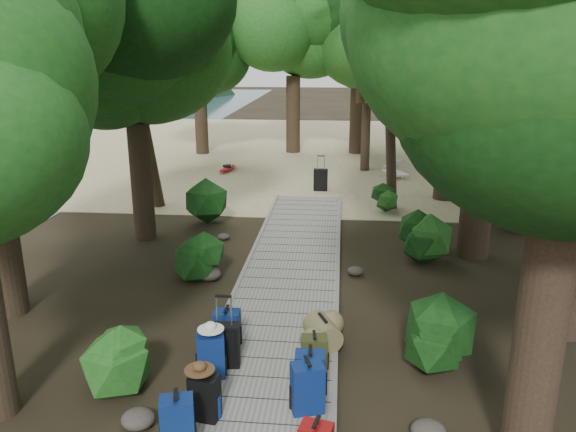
# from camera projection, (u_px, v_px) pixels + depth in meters

# --- Properties ---
(ground) EXTENTS (120.00, 120.00, 0.00)m
(ground) POSITION_uv_depth(u_px,v_px,m) (286.00, 295.00, 10.70)
(ground) COLOR #312818
(ground) RESTS_ON ground
(sand_beach) EXTENTS (40.00, 22.00, 0.02)m
(sand_beach) POSITION_uv_depth(u_px,v_px,m) (320.00, 150.00, 25.96)
(sand_beach) COLOR #CCBC8A
(sand_beach) RESTS_ON ground
(boardwalk) EXTENTS (2.00, 12.00, 0.12)m
(boardwalk) POSITION_uv_depth(u_px,v_px,m) (291.00, 272.00, 11.64)
(boardwalk) COLOR gray
(boardwalk) RESTS_ON ground
(backpack_left_a) EXTENTS (0.43, 0.35, 0.71)m
(backpack_left_a) POSITION_uv_depth(u_px,v_px,m) (177.00, 421.00, 6.34)
(backpack_left_a) COLOR navy
(backpack_left_a) RESTS_ON boardwalk
(backpack_left_b) EXTENTS (0.39, 0.30, 0.65)m
(backpack_left_b) POSITION_uv_depth(u_px,v_px,m) (205.00, 395.00, 6.87)
(backpack_left_b) COLOR black
(backpack_left_b) RESTS_ON boardwalk
(backpack_left_c) EXTENTS (0.43, 0.35, 0.70)m
(backpack_left_c) POSITION_uv_depth(u_px,v_px,m) (211.00, 353.00, 7.75)
(backpack_left_c) COLOR navy
(backpack_left_c) RESTS_ON boardwalk
(backpack_left_d) EXTENTS (0.40, 0.29, 0.61)m
(backpack_left_d) POSITION_uv_depth(u_px,v_px,m) (227.00, 326.00, 8.61)
(backpack_left_d) COLOR navy
(backpack_left_d) RESTS_ON boardwalk
(backpack_right_b) EXTENTS (0.46, 0.38, 0.71)m
(backpack_right_b) POSITION_uv_depth(u_px,v_px,m) (307.00, 385.00, 7.00)
(backpack_right_b) COLOR navy
(backpack_right_b) RESTS_ON boardwalk
(backpack_right_c) EXTENTS (0.40, 0.29, 0.68)m
(backpack_right_c) POSITION_uv_depth(u_px,v_px,m) (310.00, 372.00, 7.32)
(backpack_right_c) COLOR navy
(backpack_right_c) RESTS_ON boardwalk
(backpack_right_d) EXTENTS (0.39, 0.30, 0.56)m
(backpack_right_d) POSITION_uv_depth(u_px,v_px,m) (314.00, 351.00, 7.93)
(backpack_right_d) COLOR #313714
(backpack_right_d) RESTS_ON boardwalk
(duffel_right_khaki) EXTENTS (0.65, 0.77, 0.43)m
(duffel_right_khaki) POSITION_uv_depth(u_px,v_px,m) (322.00, 332.00, 8.61)
(duffel_right_khaki) COLOR olive
(duffel_right_khaki) RESTS_ON boardwalk
(suitcase_on_boardwalk) EXTENTS (0.44, 0.27, 0.65)m
(suitcase_on_boardwalk) POSITION_uv_depth(u_px,v_px,m) (225.00, 345.00, 8.01)
(suitcase_on_boardwalk) COLOR black
(suitcase_on_boardwalk) RESTS_ON boardwalk
(lone_suitcase_on_sand) EXTENTS (0.46, 0.27, 0.71)m
(lone_suitcase_on_sand) POSITION_uv_depth(u_px,v_px,m) (321.00, 180.00, 18.41)
(lone_suitcase_on_sand) COLOR black
(lone_suitcase_on_sand) RESTS_ON sand_beach
(hat_brown) EXTENTS (0.38, 0.38, 0.11)m
(hat_brown) POSITION_uv_depth(u_px,v_px,m) (199.00, 366.00, 6.78)
(hat_brown) COLOR #51351E
(hat_brown) RESTS_ON backpack_left_b
(hat_white) EXTENTS (0.37, 0.37, 0.12)m
(hat_white) POSITION_uv_depth(u_px,v_px,m) (210.00, 325.00, 7.66)
(hat_white) COLOR silver
(hat_white) RESTS_ON backpack_left_c
(kayak) EXTENTS (1.25, 3.04, 0.30)m
(kayak) POSITION_uv_depth(u_px,v_px,m) (228.00, 167.00, 21.37)
(kayak) COLOR #AD0E1A
(kayak) RESTS_ON sand_beach
(sun_lounger) EXTENTS (1.14, 1.78, 0.55)m
(sun_lounger) POSITION_uv_depth(u_px,v_px,m) (395.00, 170.00, 20.35)
(sun_lounger) COLOR silver
(sun_lounger) RESTS_ON sand_beach
(tree_right_a) EXTENTS (4.63, 4.63, 7.72)m
(tree_right_a) POSITION_uv_depth(u_px,v_px,m) (571.00, 119.00, 5.40)
(tree_right_a) COLOR black
(tree_right_a) RESTS_ON ground
(tree_right_c) EXTENTS (5.68, 5.68, 9.83)m
(tree_right_c) POSITION_uv_depth(u_px,v_px,m) (494.00, 28.00, 11.31)
(tree_right_c) COLOR black
(tree_right_c) RESTS_ON ground
(tree_right_e) EXTENTS (5.41, 5.41, 9.74)m
(tree_right_e) POSITION_uv_depth(u_px,v_px,m) (457.00, 35.00, 16.12)
(tree_right_e) COLOR black
(tree_right_e) RESTS_ON ground
(tree_right_f) EXTENTS (5.79, 5.79, 10.35)m
(tree_right_f) POSITION_uv_depth(u_px,v_px,m) (522.00, 27.00, 17.87)
(tree_right_f) COLOR black
(tree_right_f) RESTS_ON ground
(tree_left_c) EXTENTS (4.29, 4.29, 7.46)m
(tree_left_c) POSITION_uv_depth(u_px,v_px,m) (134.00, 84.00, 12.89)
(tree_left_c) COLOR black
(tree_left_c) RESTS_ON ground
(tree_back_a) EXTENTS (5.13, 5.13, 8.88)m
(tree_back_a) POSITION_uv_depth(u_px,v_px,m) (293.00, 50.00, 24.12)
(tree_back_a) COLOR black
(tree_back_a) RESTS_ON ground
(tree_back_b) EXTENTS (5.26, 5.26, 9.39)m
(tree_back_b) POSITION_uv_depth(u_px,v_px,m) (360.00, 44.00, 23.87)
(tree_back_b) COLOR black
(tree_back_b) RESTS_ON ground
(tree_back_c) EXTENTS (4.45, 4.45, 8.01)m
(tree_back_c) POSITION_uv_depth(u_px,v_px,m) (434.00, 61.00, 24.01)
(tree_back_c) COLOR black
(tree_back_c) RESTS_ON ground
(tree_back_d) EXTENTS (4.84, 4.84, 8.07)m
(tree_back_d) POSITION_uv_depth(u_px,v_px,m) (199.00, 60.00, 23.93)
(tree_back_d) COLOR black
(tree_back_d) RESTS_ON ground
(palm_right_a) EXTENTS (3.97, 3.97, 6.77)m
(palm_right_a) POSITION_uv_depth(u_px,v_px,m) (402.00, 90.00, 15.71)
(palm_right_a) COLOR #194613
(palm_right_a) RESTS_ON ground
(palm_right_b) EXTENTS (4.53, 4.53, 8.75)m
(palm_right_b) POSITION_uv_depth(u_px,v_px,m) (465.00, 53.00, 19.93)
(palm_right_b) COLOR #194613
(palm_right_b) RESTS_ON ground
(palm_right_c) EXTENTS (4.75, 4.75, 7.56)m
(palm_right_c) POSITION_uv_depth(u_px,v_px,m) (375.00, 69.00, 20.73)
(palm_right_c) COLOR #194613
(palm_right_c) RESTS_ON ground
(palm_left_a) EXTENTS (4.85, 4.85, 7.72)m
(palm_left_a) POSITION_uv_depth(u_px,v_px,m) (140.00, 73.00, 15.59)
(palm_left_a) COLOR #194613
(palm_left_a) RESTS_ON ground
(rock_left_a) EXTENTS (0.42, 0.38, 0.23)m
(rock_left_a) POSITION_uv_depth(u_px,v_px,m) (138.00, 419.00, 6.93)
(rock_left_a) COLOR #4C473F
(rock_left_a) RESTS_ON ground
(rock_left_b) EXTENTS (0.38, 0.34, 0.21)m
(rock_left_b) POSITION_uv_depth(u_px,v_px,m) (114.00, 338.00, 8.89)
(rock_left_b) COLOR #4C473F
(rock_left_b) RESTS_ON ground
(rock_left_c) EXTENTS (0.51, 0.46, 0.28)m
(rock_left_c) POSITION_uv_depth(u_px,v_px,m) (209.00, 274.00, 11.34)
(rock_left_c) COLOR #4C473F
(rock_left_c) RESTS_ON ground
(rock_left_d) EXTENTS (0.29, 0.26, 0.16)m
(rock_left_d) POSITION_uv_depth(u_px,v_px,m) (224.00, 237.00, 13.77)
(rock_left_d) COLOR #4C473F
(rock_left_d) RESTS_ON ground
(rock_right_a) EXTENTS (0.43, 0.38, 0.23)m
(rock_right_a) POSITION_uv_depth(u_px,v_px,m) (428.00, 431.00, 6.71)
(rock_right_a) COLOR #4C473F
(rock_right_a) RESTS_ON ground
(rock_right_b) EXTENTS (0.52, 0.47, 0.29)m
(rock_right_b) POSITION_uv_depth(u_px,v_px,m) (443.00, 336.00, 8.88)
(rock_right_b) COLOR #4C473F
(rock_right_b) RESTS_ON ground
(rock_right_c) EXTENTS (0.33, 0.30, 0.18)m
(rock_right_c) POSITION_uv_depth(u_px,v_px,m) (355.00, 271.00, 11.61)
(rock_right_c) COLOR #4C473F
(rock_right_c) RESTS_ON ground
(rock_right_d) EXTENTS (0.58, 0.52, 0.32)m
(rock_right_d) POSITION_uv_depth(u_px,v_px,m) (422.00, 227.00, 14.26)
(rock_right_d) COLOR #4C473F
(rock_right_d) RESTS_ON ground
(shrub_left_a) EXTENTS (1.08, 1.08, 0.97)m
(shrub_left_a) POSITION_uv_depth(u_px,v_px,m) (112.00, 356.00, 7.65)
(shrub_left_a) COLOR #174E19
(shrub_left_a) RESTS_ON ground
(shrub_left_b) EXTENTS (0.97, 0.97, 0.88)m
(shrub_left_b) POSITION_uv_depth(u_px,v_px,m) (200.00, 257.00, 11.39)
(shrub_left_b) COLOR #174E19
(shrub_left_b) RESTS_ON ground
(shrub_left_c) EXTENTS (1.29, 1.29, 1.16)m
(shrub_left_c) POSITION_uv_depth(u_px,v_px,m) (207.00, 203.00, 14.83)
(shrub_left_c) COLOR #174E19
(shrub_left_c) RESTS_ON ground
(shrub_right_a) EXTENTS (1.12, 1.12, 1.01)m
(shrub_right_a) POSITION_uv_depth(u_px,v_px,m) (444.00, 341.00, 8.00)
(shrub_right_a) COLOR #174E19
(shrub_right_a) RESTS_ON ground
(shrub_right_b) EXTENTS (1.24, 1.24, 1.12)m
(shrub_right_b) POSITION_uv_depth(u_px,v_px,m) (421.00, 236.00, 12.30)
(shrub_right_b) COLOR #174E19
(shrub_right_b) RESTS_ON ground
(shrub_right_c) EXTENTS (0.85, 0.85, 0.77)m
(shrub_right_c) POSITION_uv_depth(u_px,v_px,m) (386.00, 199.00, 16.02)
(shrub_right_c) COLOR #174E19
(shrub_right_c) RESTS_ON ground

